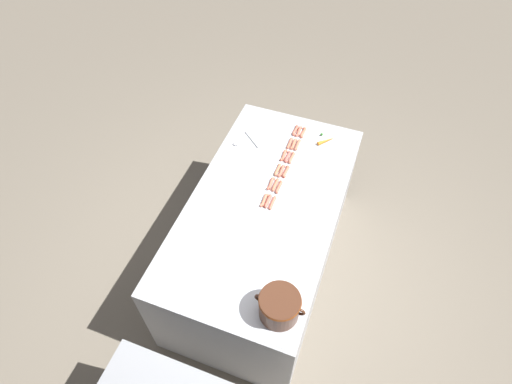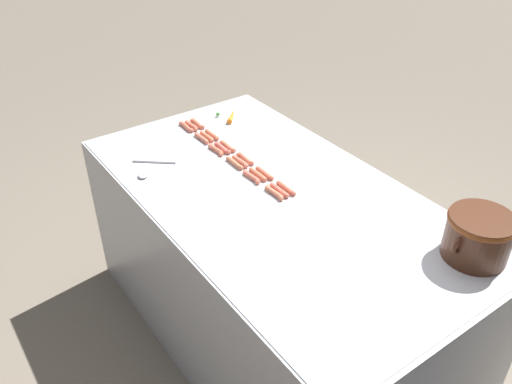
# 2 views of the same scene
# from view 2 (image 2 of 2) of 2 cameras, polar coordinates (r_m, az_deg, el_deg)

# --- Properties ---
(ground_plane) EXTENTS (20.00, 20.00, 0.00)m
(ground_plane) POSITION_cam_2_polar(r_m,az_deg,el_deg) (3.05, 1.71, -14.70)
(ground_plane) COLOR #756B5B
(griddle_counter) EXTENTS (1.09, 2.02, 0.92)m
(griddle_counter) POSITION_cam_2_polar(r_m,az_deg,el_deg) (2.72, 1.88, -8.29)
(griddle_counter) COLOR #ADAFB5
(griddle_counter) RESTS_ON ground_plane
(hot_dog_0) EXTENTS (0.03, 0.13, 0.02)m
(hot_dog_0) POSITION_cam_2_polar(r_m,az_deg,el_deg) (3.05, -6.32, 7.31)
(hot_dog_0) COLOR #D46D50
(hot_dog_0) RESTS_ON griddle_counter
(hot_dog_1) EXTENTS (0.03, 0.13, 0.02)m
(hot_dog_1) POSITION_cam_2_polar(r_m,az_deg,el_deg) (2.92, -4.75, 6.17)
(hot_dog_1) COLOR #CC7155
(hot_dog_1) RESTS_ON griddle_counter
(hot_dog_2) EXTENTS (0.03, 0.13, 0.02)m
(hot_dog_2) POSITION_cam_2_polar(r_m,az_deg,el_deg) (2.80, -3.08, 4.93)
(hot_dog_2) COLOR #CA6D51
(hot_dog_2) RESTS_ON griddle_counter
(hot_dog_3) EXTENTS (0.03, 0.13, 0.02)m
(hot_dog_3) POSITION_cam_2_polar(r_m,az_deg,el_deg) (2.69, -1.18, 3.60)
(hot_dog_3) COLOR #D26A50
(hot_dog_3) RESTS_ON griddle_counter
(hot_dog_4) EXTENTS (0.03, 0.13, 0.02)m
(hot_dog_4) POSITION_cam_2_polar(r_m,az_deg,el_deg) (2.57, 0.93, 2.04)
(hot_dog_4) COLOR #D1684E
(hot_dog_4) RESTS_ON griddle_counter
(hot_dog_5) EXTENTS (0.03, 0.13, 0.02)m
(hot_dog_5) POSITION_cam_2_polar(r_m,az_deg,el_deg) (2.46, 3.24, 0.42)
(hot_dog_5) COLOR #D4684F
(hot_dog_5) RESTS_ON griddle_counter
(hot_dog_6) EXTENTS (0.03, 0.13, 0.02)m
(hot_dog_6) POSITION_cam_2_polar(r_m,az_deg,el_deg) (3.03, -6.95, 7.11)
(hot_dog_6) COLOR #D16B54
(hot_dog_6) RESTS_ON griddle_counter
(hot_dog_7) EXTENTS (0.03, 0.13, 0.02)m
(hot_dog_7) POSITION_cam_2_polar(r_m,az_deg,el_deg) (2.91, -5.31, 5.97)
(hot_dog_7) COLOR #D46F50
(hot_dog_7) RESTS_ON griddle_counter
(hot_dog_8) EXTENTS (0.03, 0.13, 0.02)m
(hot_dog_8) POSITION_cam_2_polar(r_m,az_deg,el_deg) (2.79, -3.64, 4.73)
(hot_dog_8) COLOR #CD6356
(hot_dog_8) RESTS_ON griddle_counter
(hot_dog_9) EXTENTS (0.03, 0.13, 0.02)m
(hot_dog_9) POSITION_cam_2_polar(r_m,az_deg,el_deg) (2.66, -1.72, 3.33)
(hot_dog_9) COLOR #CE6A53
(hot_dog_9) RESTS_ON griddle_counter
(hot_dog_10) EXTENTS (0.02, 0.13, 0.02)m
(hot_dog_10) POSITION_cam_2_polar(r_m,az_deg,el_deg) (2.56, 0.18, 1.91)
(hot_dog_10) COLOR #CC6A4D
(hot_dog_10) RESTS_ON griddle_counter
(hot_dog_11) EXTENTS (0.03, 0.13, 0.02)m
(hot_dog_11) POSITION_cam_2_polar(r_m,az_deg,el_deg) (2.44, 2.51, 0.19)
(hot_dog_11) COLOR #D76350
(hot_dog_11) RESTS_ON griddle_counter
(hot_dog_12) EXTENTS (0.03, 0.13, 0.02)m
(hot_dog_12) POSITION_cam_2_polar(r_m,az_deg,el_deg) (3.02, -7.52, 6.96)
(hot_dog_12) COLOR #D16751
(hot_dog_12) RESTS_ON griddle_counter
(hot_dog_13) EXTENTS (0.03, 0.13, 0.02)m
(hot_dog_13) POSITION_cam_2_polar(r_m,az_deg,el_deg) (2.89, -5.87, 5.78)
(hot_dog_13) COLOR #CC6C51
(hot_dog_13) RESTS_ON griddle_counter
(hot_dog_14) EXTENTS (0.03, 0.13, 0.02)m
(hot_dog_14) POSITION_cam_2_polar(r_m,az_deg,el_deg) (2.77, -4.33, 4.56)
(hot_dog_14) COLOR #D0694D
(hot_dog_14) RESTS_ON griddle_counter
(hot_dog_15) EXTENTS (0.03, 0.13, 0.02)m
(hot_dog_15) POSITION_cam_2_polar(r_m,az_deg,el_deg) (2.65, -2.33, 3.13)
(hot_dog_15) COLOR #CA7251
(hot_dog_15) RESTS_ON griddle_counter
(hot_dog_16) EXTENTS (0.03, 0.13, 0.02)m
(hot_dog_16) POSITION_cam_2_polar(r_m,az_deg,el_deg) (2.54, -0.48, 1.65)
(hot_dog_16) COLOR #D56850
(hot_dog_16) RESTS_ON griddle_counter
(hot_dog_17) EXTENTS (0.03, 0.13, 0.02)m
(hot_dog_17) POSITION_cam_2_polar(r_m,az_deg,el_deg) (2.43, 1.95, -0.07)
(hot_dog_17) COLOR #CA6F52
(hot_dog_17) RESTS_ON griddle_counter
(bean_pot) EXTENTS (0.32, 0.26, 0.19)m
(bean_pot) POSITION_cam_2_polar(r_m,az_deg,el_deg) (2.20, 22.80, -4.22)
(bean_pot) COLOR #472616
(bean_pot) RESTS_ON griddle_counter
(serving_spoon) EXTENTS (0.23, 0.20, 0.02)m
(serving_spoon) POSITION_cam_2_polar(r_m,az_deg,el_deg) (2.65, -11.63, 2.31)
(serving_spoon) COLOR #B7B7BC
(serving_spoon) RESTS_ON griddle_counter
(carrot) EXTENTS (0.14, 0.15, 0.03)m
(carrot) POSITION_cam_2_polar(r_m,az_deg,el_deg) (3.12, -2.69, 8.24)
(carrot) COLOR orange
(carrot) RESTS_ON griddle_counter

